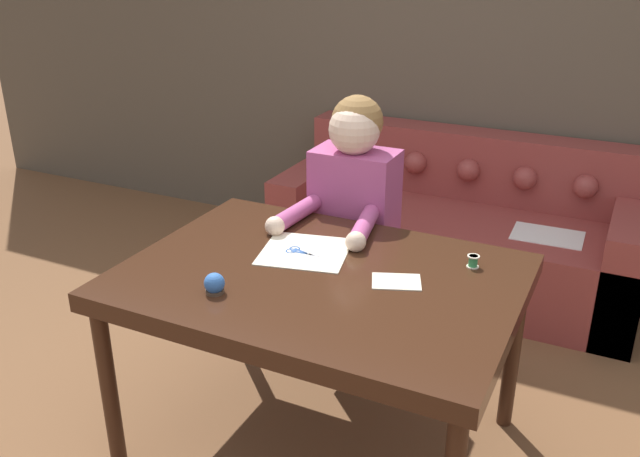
{
  "coord_description": "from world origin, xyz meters",
  "views": [
    {
      "loc": [
        0.89,
        -1.78,
        1.85
      ],
      "look_at": [
        -0.12,
        0.3,
        0.86
      ],
      "focal_mm": 38.0,
      "sensor_mm": 36.0,
      "label": 1
    }
  ],
  "objects_px": {
    "couch": "(457,232)",
    "pin_cushion": "(214,284)",
    "person": "(353,231)",
    "dining_table": "(320,290)",
    "thread_spool": "(473,261)",
    "scissors": "(302,253)"
  },
  "relations": [
    {
      "from": "dining_table",
      "to": "scissors",
      "type": "relative_size",
      "value": 6.95
    },
    {
      "from": "scissors",
      "to": "thread_spool",
      "type": "relative_size",
      "value": 4.43
    },
    {
      "from": "couch",
      "to": "thread_spool",
      "type": "relative_size",
      "value": 44.1
    },
    {
      "from": "couch",
      "to": "person",
      "type": "relative_size",
      "value": 1.58
    },
    {
      "from": "couch",
      "to": "pin_cushion",
      "type": "bearing_deg",
      "value": -100.27
    },
    {
      "from": "pin_cushion",
      "to": "person",
      "type": "bearing_deg",
      "value": 83.46
    },
    {
      "from": "pin_cushion",
      "to": "dining_table",
      "type": "bearing_deg",
      "value": 48.41
    },
    {
      "from": "person",
      "to": "dining_table",
      "type": "bearing_deg",
      "value": -77.09
    },
    {
      "from": "thread_spool",
      "to": "pin_cushion",
      "type": "height_order",
      "value": "pin_cushion"
    },
    {
      "from": "person",
      "to": "scissors",
      "type": "bearing_deg",
      "value": -88.65
    },
    {
      "from": "person",
      "to": "pin_cushion",
      "type": "distance_m",
      "value": 0.94
    },
    {
      "from": "dining_table",
      "to": "couch",
      "type": "distance_m",
      "value": 1.66
    },
    {
      "from": "thread_spool",
      "to": "pin_cushion",
      "type": "relative_size",
      "value": 0.63
    },
    {
      "from": "couch",
      "to": "scissors",
      "type": "bearing_deg",
      "value": -98.58
    },
    {
      "from": "couch",
      "to": "thread_spool",
      "type": "distance_m",
      "value": 1.47
    },
    {
      "from": "couch",
      "to": "scissors",
      "type": "relative_size",
      "value": 9.95
    },
    {
      "from": "dining_table",
      "to": "couch",
      "type": "height_order",
      "value": "couch"
    },
    {
      "from": "dining_table",
      "to": "thread_spool",
      "type": "distance_m",
      "value": 0.56
    },
    {
      "from": "couch",
      "to": "scissors",
      "type": "distance_m",
      "value": 1.58
    },
    {
      "from": "dining_table",
      "to": "pin_cushion",
      "type": "height_order",
      "value": "pin_cushion"
    },
    {
      "from": "couch",
      "to": "pin_cushion",
      "type": "relative_size",
      "value": 27.76
    },
    {
      "from": "scissors",
      "to": "pin_cushion",
      "type": "distance_m",
      "value": 0.42
    }
  ]
}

